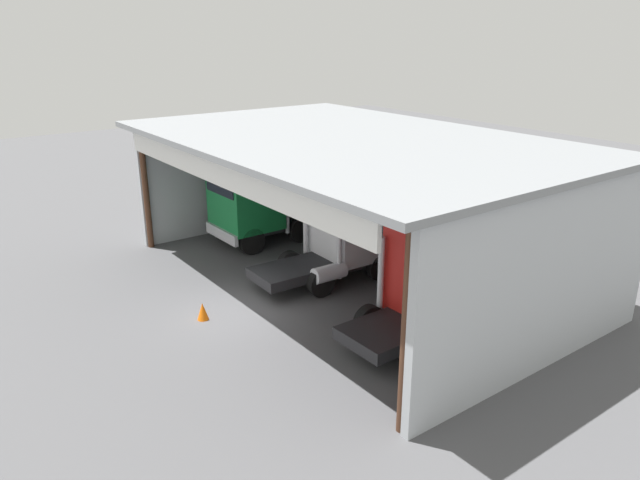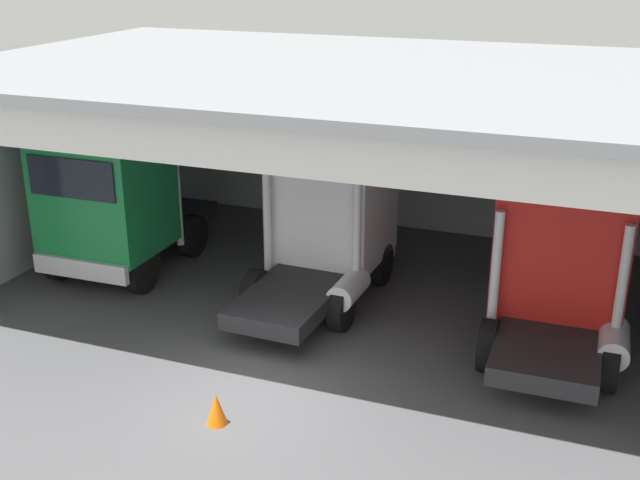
{
  "view_description": "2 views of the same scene",
  "coord_description": "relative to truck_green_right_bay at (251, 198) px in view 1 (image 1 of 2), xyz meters",
  "views": [
    {
      "loc": [
        15.51,
        -8.02,
        8.59
      ],
      "look_at": [
        0.0,
        3.41,
        1.76
      ],
      "focal_mm": 33.33,
      "sensor_mm": 36.0,
      "label": 1
    },
    {
      "loc": [
        5.52,
        -11.04,
        7.62
      ],
      "look_at": [
        0.0,
        3.41,
        1.76
      ],
      "focal_mm": 44.34,
      "sensor_mm": 36.0,
      "label": 2
    }
  ],
  "objects": [
    {
      "name": "truck_white_yard_outside",
      "position": [
        5.16,
        0.86,
        -0.3
      ],
      "size": [
        2.52,
        5.33,
        3.31
      ],
      "rotation": [
        0.0,
        0.0,
        -0.03
      ],
      "color": "white",
      "rests_on": "ground"
    },
    {
      "name": "truck_red_center_bay",
      "position": [
        10.3,
        -0.02,
        -0.08
      ],
      "size": [
        2.67,
        4.34,
        3.63
      ],
      "rotation": [
        0.0,
        0.0,
        0.01
      ],
      "color": "red",
      "rests_on": "ground"
    },
    {
      "name": "ground_plane",
      "position": [
        5.44,
        -3.85,
        -1.97
      ],
      "size": [
        80.0,
        80.0,
        0.0
      ],
      "primitive_type": "plane",
      "color": "#4C4C4F",
      "rests_on": "ground"
    },
    {
      "name": "oil_drum",
      "position": [
        2.49,
        4.61,
        -1.52
      ],
      "size": [
        0.58,
        0.58,
        0.89
      ],
      "primitive_type": "cylinder",
      "color": "#194CB2",
      "rests_on": "ground"
    },
    {
      "name": "tool_cart",
      "position": [
        2.67,
        4.58,
        -1.47
      ],
      "size": [
        0.9,
        0.6,
        1.0
      ],
      "primitive_type": "cube",
      "color": "red",
      "rests_on": "ground"
    },
    {
      "name": "truck_green_right_bay",
      "position": [
        0.0,
        0.0,
        0.0
      ],
      "size": [
        2.77,
        5.02,
        3.78
      ],
      "rotation": [
        0.0,
        0.0,
        3.16
      ],
      "color": "#197F3D",
      "rests_on": "ground"
    },
    {
      "name": "traffic_cone",
      "position": [
        5.28,
        -4.89,
        -1.69
      ],
      "size": [
        0.36,
        0.36,
        0.56
      ],
      "primitive_type": "cone",
      "color": "orange",
      "rests_on": "ground"
    },
    {
      "name": "workshop_shed",
      "position": [
        5.44,
        1.93,
        1.71
      ],
      "size": [
        16.16,
        10.44,
        5.23
      ],
      "color": "#ADB2B7",
      "rests_on": "ground"
    }
  ]
}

